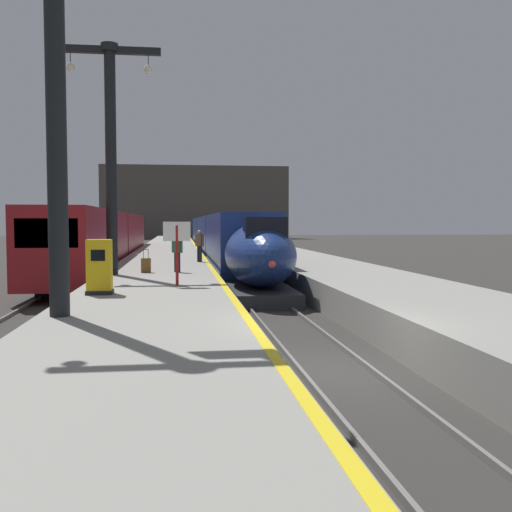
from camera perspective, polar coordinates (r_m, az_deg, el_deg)
ground_plane at (r=12.78m, az=7.60°, el=-11.01°), size 260.00×260.00×0.00m
platform_left at (r=36.81m, az=-8.71°, el=-0.84°), size 4.80×110.00×1.05m
platform_right at (r=37.51m, az=3.75°, el=-0.73°), size 4.80×110.00×1.05m
platform_left_safety_stripe at (r=36.79m, az=-5.17°, el=0.01°), size 0.20×107.80×0.01m
rail_main_left at (r=39.65m, az=-3.85°, el=-1.19°), size 0.08×110.00×0.12m
rail_main_right at (r=39.78m, az=-1.69°, el=-1.17°), size 0.08×110.00×0.12m
rail_secondary_left at (r=39.97m, az=-15.52°, el=-1.26°), size 0.08×110.00×0.12m
rail_secondary_right at (r=39.79m, az=-13.38°, el=-1.25°), size 0.08×110.00×0.12m
highspeed_train_main at (r=48.00m, az=-3.60°, el=1.86°), size 2.92×56.49×3.60m
regional_train_adjacent at (r=40.99m, az=-14.28°, el=1.76°), size 2.85×36.60×3.80m
station_column_near at (r=14.33m, az=-18.70°, el=18.99°), size 4.00×0.68×9.92m
station_column_mid at (r=24.49m, az=-13.90°, el=11.15°), size 4.00×0.68×9.12m
passenger_near_edge at (r=24.98m, az=-7.65°, el=0.71°), size 0.46×0.41×1.69m
passenger_mid_platform at (r=31.30m, az=-5.50°, el=1.24°), size 0.44×0.42×1.69m
rolling_suitcase at (r=24.97m, az=-10.61°, el=-0.89°), size 0.40×0.22×0.98m
ticket_machine_yellow at (r=17.77m, az=-14.92°, el=-1.21°), size 0.76×0.62×1.60m
departure_info_board at (r=19.63m, az=-7.67°, el=1.53°), size 0.90×0.10×2.12m
terminus_back_wall at (r=114.07m, az=-5.86°, el=5.21°), size 36.00×2.00×14.00m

